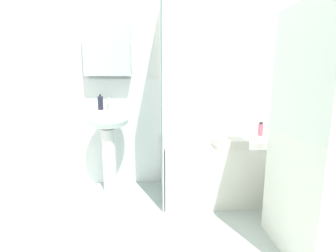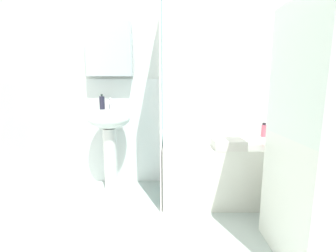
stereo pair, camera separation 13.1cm
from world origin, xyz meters
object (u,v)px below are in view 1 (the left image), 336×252
(body_wash_bottle, at_px, (271,129))
(lotion_bottle, at_px, (261,129))
(soap_dispenser, at_px, (100,103))
(shampoo_bottle, at_px, (277,128))
(sink, at_px, (108,133))
(towel_folded, at_px, (229,143))
(bathtub, at_px, (232,168))

(body_wash_bottle, relative_size, lotion_bottle, 0.98)
(soap_dispenser, height_order, shampoo_bottle, soap_dispenser)
(sink, bearing_deg, soap_dispenser, 146.45)
(towel_folded, bearing_deg, shampoo_bottle, 34.76)
(sink, xyz_separation_m, shampoo_bottle, (1.90, 0.13, 0.01))
(shampoo_bottle, distance_m, lotion_bottle, 0.22)
(bathtub, relative_size, shampoo_bottle, 8.33)
(towel_folded, bearing_deg, lotion_bottle, 42.12)
(body_wash_bottle, xyz_separation_m, towel_folded, (-0.64, -0.47, -0.03))
(bathtub, bearing_deg, sink, 173.31)
(body_wash_bottle, distance_m, lotion_bottle, 0.12)
(lotion_bottle, distance_m, towel_folded, 0.69)
(sink, distance_m, towel_folded, 1.23)
(shampoo_bottle, relative_size, lotion_bottle, 1.09)
(towel_folded, bearing_deg, body_wash_bottle, 36.49)
(bathtub, height_order, body_wash_bottle, body_wash_bottle)
(bathtub, distance_m, lotion_bottle, 0.58)
(bathtub, relative_size, body_wash_bottle, 9.35)
(bathtub, distance_m, shampoo_bottle, 0.77)
(sink, relative_size, body_wash_bottle, 5.76)
(soap_dispenser, relative_size, bathtub, 0.11)
(shampoo_bottle, xyz_separation_m, towel_folded, (-0.73, -0.51, -0.04))
(lotion_bottle, bearing_deg, soap_dispenser, -178.63)
(bathtub, height_order, lotion_bottle, lotion_bottle)
(soap_dispenser, bearing_deg, shampoo_bottle, 2.47)
(bathtub, distance_m, towel_folded, 0.41)
(sink, distance_m, shampoo_bottle, 1.90)
(shampoo_bottle, xyz_separation_m, lotion_bottle, (-0.22, -0.04, -0.01))
(soap_dispenser, xyz_separation_m, bathtub, (1.36, -0.20, -0.66))
(body_wash_bottle, relative_size, towel_folded, 0.55)
(shampoo_bottle, bearing_deg, bathtub, -154.93)
(shampoo_bottle, bearing_deg, lotion_bottle, -168.81)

